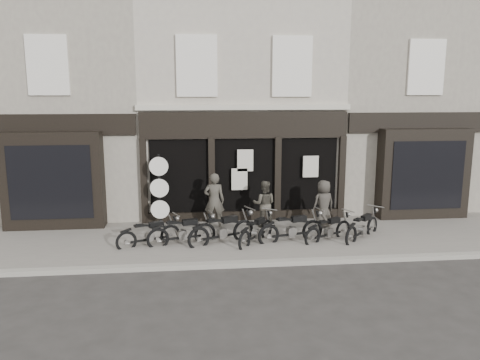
{
  "coord_description": "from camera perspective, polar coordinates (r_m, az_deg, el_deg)",
  "views": [
    {
      "loc": [
        -1.84,
        -12.94,
        4.55
      ],
      "look_at": [
        -0.31,
        1.6,
        1.8
      ],
      "focal_mm": 35.0,
      "sensor_mm": 36.0,
      "label": 1
    }
  ],
  "objects": [
    {
      "name": "motorcycle_5",
      "position": [
        14.6,
        10.76,
        -6.18
      ],
      "size": [
        1.75,
        1.16,
        0.92
      ],
      "rotation": [
        0.0,
        0.0,
        0.51
      ],
      "color": "black",
      "rests_on": "ground"
    },
    {
      "name": "motorcycle_1",
      "position": [
        14.08,
        -7.0,
        -6.56
      ],
      "size": [
        2.06,
        0.86,
        1.01
      ],
      "rotation": [
        0.0,
        0.0,
        0.27
      ],
      "color": "black",
      "rests_on": "ground"
    },
    {
      "name": "neighbour_right",
      "position": [
        20.55,
        17.68,
        8.74
      ],
      "size": [
        5.6,
        6.73,
        8.34
      ],
      "color": "gray",
      "rests_on": "ground"
    },
    {
      "name": "ground_plane",
      "position": [
        13.84,
        1.98,
        -8.54
      ],
      "size": [
        90.0,
        90.0,
        0.0
      ],
      "primitive_type": "plane",
      "color": "#2D2B28",
      "rests_on": "ground"
    },
    {
      "name": "motorcycle_6",
      "position": [
        14.99,
        14.69,
        -5.82
      ],
      "size": [
        1.64,
        1.57,
        0.98
      ],
      "rotation": [
        0.0,
        0.0,
        0.75
      ],
      "color": "black",
      "rests_on": "ground"
    },
    {
      "name": "motorcycle_4",
      "position": [
        14.35,
        6.32,
        -6.18
      ],
      "size": [
        2.12,
        0.85,
        1.04
      ],
      "rotation": [
        0.0,
        0.0,
        0.25
      ],
      "color": "black",
      "rests_on": "ground"
    },
    {
      "name": "pavement",
      "position": [
        14.67,
        1.49,
        -7.17
      ],
      "size": [
        30.0,
        4.2,
        0.12
      ],
      "primitive_type": "cube",
      "color": "slate",
      "rests_on": "ground_plane"
    },
    {
      "name": "motorcycle_0",
      "position": [
        14.14,
        -10.96,
        -6.72
      ],
      "size": [
        1.85,
        1.03,
        0.94
      ],
      "rotation": [
        0.0,
        0.0,
        0.41
      ],
      "color": "black",
      "rests_on": "ground"
    },
    {
      "name": "neighbour_left",
      "position": [
        19.38,
        -19.7,
        8.54
      ],
      "size": [
        5.6,
        6.73,
        8.34
      ],
      "color": "gray",
      "rests_on": "ground"
    },
    {
      "name": "central_building",
      "position": [
        18.99,
        -0.46,
        9.24
      ],
      "size": [
        7.3,
        6.22,
        8.34
      ],
      "color": "#B8AF9D",
      "rests_on": "ground"
    },
    {
      "name": "motorcycle_2",
      "position": [
        14.08,
        -2.16,
        -6.39
      ],
      "size": [
        2.08,
        1.22,
        1.07
      ],
      "rotation": [
        0.0,
        0.0,
        0.44
      ],
      "color": "black",
      "rests_on": "ground"
    },
    {
      "name": "man_right",
      "position": [
        15.7,
        10.14,
        -2.89
      ],
      "size": [
        0.89,
        0.71,
        1.59
      ],
      "primitive_type": "imported",
      "rotation": [
        0.0,
        0.0,
        3.44
      ],
      "color": "#3A3630",
      "rests_on": "pavement"
    },
    {
      "name": "man_left",
      "position": [
        15.39,
        -3.15,
        -2.53
      ],
      "size": [
        0.7,
        0.48,
        1.84
      ],
      "primitive_type": "imported",
      "rotation": [
        0.0,
        0.0,
        3.08
      ],
      "color": "#3F3B33",
      "rests_on": "pavement"
    },
    {
      "name": "kerb",
      "position": [
        12.66,
        2.78,
        -10.11
      ],
      "size": [
        30.0,
        0.25,
        0.13
      ],
      "primitive_type": "cube",
      "color": "gray",
      "rests_on": "ground_plane"
    },
    {
      "name": "motorcycle_3",
      "position": [
        14.19,
        2.0,
        -6.46
      ],
      "size": [
        1.39,
        1.69,
        0.95
      ],
      "rotation": [
        0.0,
        0.0,
        0.92
      ],
      "color": "black",
      "rests_on": "ground"
    },
    {
      "name": "man_centre",
      "position": [
        15.53,
        2.97,
        -2.94
      ],
      "size": [
        0.87,
        0.74,
        1.56
      ],
      "primitive_type": "imported",
      "rotation": [
        0.0,
        0.0,
        2.92
      ],
      "color": "#444037",
      "rests_on": "pavement"
    },
    {
      "name": "advert_sign_post",
      "position": [
        15.65,
        -9.77,
        -1.68
      ],
      "size": [
        0.63,
        0.4,
        2.56
      ],
      "rotation": [
        0.0,
        0.0,
        -0.07
      ],
      "color": "black",
      "rests_on": "ground"
    }
  ]
}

